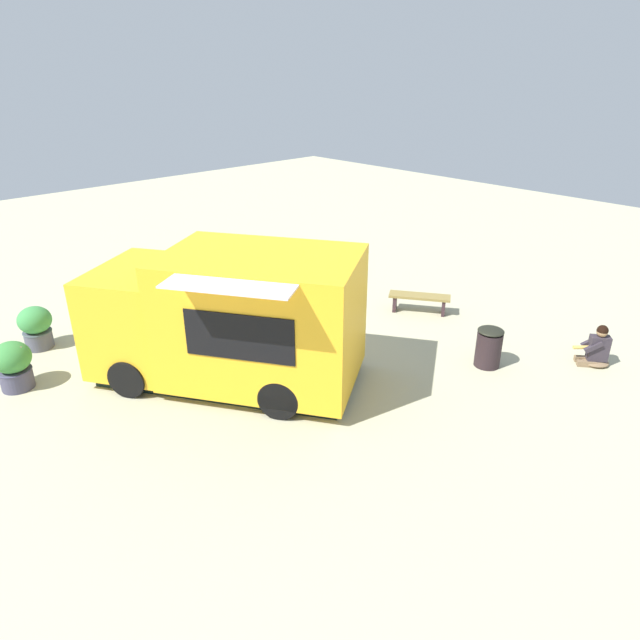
% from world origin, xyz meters
% --- Properties ---
extents(ground_plane, '(40.00, 40.00, 0.00)m').
position_xyz_m(ground_plane, '(0.00, 0.00, 0.00)').
color(ground_plane, '#B7B390').
extents(food_truck, '(5.37, 4.54, 2.56)m').
position_xyz_m(food_truck, '(-0.01, -0.82, 1.23)').
color(food_truck, yellow).
rests_on(food_truck, ground_plane).
extents(person_customer, '(0.74, 0.69, 0.88)m').
position_xyz_m(person_customer, '(4.59, 4.79, 0.35)').
color(person_customer, '#816749').
rests_on(person_customer, ground_plane).
extents(planter_flowering_near, '(0.68, 0.68, 0.94)m').
position_xyz_m(planter_flowering_near, '(-3.98, -3.08, 0.50)').
color(planter_flowering_near, '#4A4C5C').
rests_on(planter_flowering_near, ground_plane).
extents(planter_flowering_far, '(0.69, 0.69, 0.94)m').
position_xyz_m(planter_flowering_far, '(-2.55, -3.98, 0.50)').
color(planter_flowering_far, '#444259').
rests_on(planter_flowering_far, ground_plane).
extents(plaza_bench, '(1.45, 1.15, 0.45)m').
position_xyz_m(plaza_bench, '(0.51, 4.34, 0.34)').
color(plaza_bench, olive).
rests_on(plaza_bench, ground_plane).
extents(trash_bin, '(0.52, 0.52, 0.83)m').
position_xyz_m(trash_bin, '(3.10, 3.19, 0.42)').
color(trash_bin, '#291E22').
rests_on(trash_bin, ground_plane).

